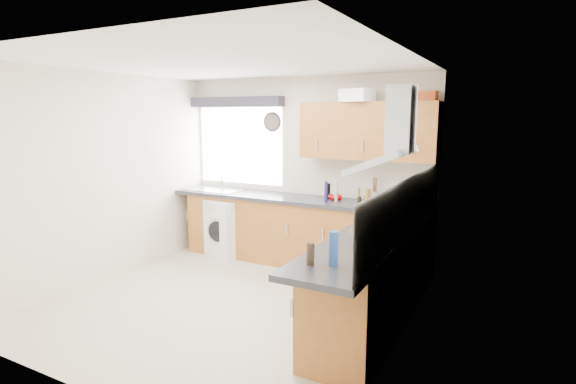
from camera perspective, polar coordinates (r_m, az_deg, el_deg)
The scene contains 37 objects.
ground_plane at distance 5.02m, azimuth -7.30°, elevation -13.74°, with size 3.60×3.60×0.00m, color beige.
ceiling at distance 4.63m, azimuth -7.99°, elevation 15.95°, with size 3.60×3.60×0.02m, color white.
wall_back at distance 6.20m, azimuth 2.08°, elevation 2.86°, with size 3.60×0.02×2.50m, color silver.
wall_front at distance 3.39m, azimuth -25.59°, elevation -3.83°, with size 3.60×0.02×2.50m, color silver.
wall_left at distance 5.89m, azimuth -22.05°, elevation 1.78°, with size 0.02×3.60×2.50m, color silver.
wall_right at distance 3.91m, azimuth 14.37°, elevation -1.48°, with size 0.02×3.60×2.50m, color silver.
window at distance 6.69m, azimuth -6.11°, elevation 5.89°, with size 1.40×0.02×1.10m, color white.
window_blind at distance 6.60m, azimuth -6.65°, elevation 11.30°, with size 1.50×0.18×0.14m, color #272631.
splashback at distance 4.22m, azimuth 15.16°, elevation -1.70°, with size 0.01×3.00×0.54m, color white.
base_cab_back at distance 6.14m, azimuth 0.00°, elevation -4.99°, with size 3.00×0.58×0.86m, color brown.
base_cab_corner at distance 5.59m, azimuth 14.69°, elevation -6.80°, with size 0.60×0.60×0.86m, color brown.
base_cab_right at distance 4.35m, azimuth 10.60°, elevation -11.45°, with size 0.58×2.10×0.86m, color brown.
worktop_back at distance 5.99m, azimuth 0.80°, elevation -0.91°, with size 3.60×0.62×0.05m, color #25252B.
worktop_right at distance 4.08m, azimuth 10.03°, elevation -6.16°, with size 0.62×2.42×0.05m, color #25252B.
sink at distance 6.68m, azimuth -9.40°, elevation 0.63°, with size 0.84×0.46×0.10m, color #ABB4BE, non-canonical shape.
oven at distance 4.49m, azimuth 11.06°, elevation -10.86°, with size 0.56×0.58×0.85m, color black.
hob_plate at distance 4.34m, azimuth 11.27°, elevation -4.77°, with size 0.52×0.52×0.01m, color #ABB4BE.
extractor_hood at distance 4.19m, azimuth 12.98°, elevation 6.47°, with size 0.52×0.78×0.66m, color #ABB4BE, non-canonical shape.
upper_cabinets at distance 5.64m, azimuth 10.11°, elevation 7.64°, with size 1.70×0.35×0.70m, color brown.
washing_machine at distance 6.52m, azimuth -7.48°, elevation -4.45°, with size 0.55×0.53×0.81m, color white.
wall_clock at distance 6.37m, azimuth -2.06°, elevation 8.90°, with size 0.28×0.28×0.04m, color #272631.
casserole at distance 5.58m, azimuth 8.77°, elevation 12.04°, with size 0.37×0.26×0.15m, color white.
storage_box at distance 5.57m, azimuth 17.05°, elevation 11.56°, with size 0.26×0.22×0.12m, color #C64F22.
utensil_pot at distance 5.77m, azimuth 10.91°, elevation -0.59°, with size 0.09×0.09×0.13m, color #A19983.
kitchen_roll at distance 4.77m, azimuth 11.12°, elevation -2.14°, with size 0.10×0.10×0.23m, color white.
tomato_cluster at distance 5.84m, azimuth 6.02°, elevation -0.63°, with size 0.16×0.16×0.07m, color #AF0108, non-canonical shape.
jar_0 at distance 5.58m, azimuth 9.04°, elevation -1.08°, with size 0.05×0.05×0.09m, color black.
jar_1 at distance 5.44m, azimuth 10.08°, elevation -0.72°, with size 0.07×0.07×0.22m, color brown.
jar_2 at distance 5.80m, azimuth 8.96°, elevation -0.28°, with size 0.04×0.04×0.17m, color olive.
jar_3 at distance 5.88m, azimuth 5.15°, elevation 0.10°, with size 0.05×0.05×0.20m, color black.
jar_4 at distance 5.70m, azimuth 6.15°, elevation 0.02°, with size 0.04×0.04×0.25m, color #BCB0A0.
jar_5 at distance 5.70m, azimuth 4.83°, elevation 0.07°, with size 0.04×0.04×0.26m, color navy.
jar_6 at distance 5.48m, azimuth 9.87°, elevation -1.14°, with size 0.06×0.06×0.12m, color #17421D.
bottle_0 at distance 3.63m, azimuth 9.23°, elevation -6.06°, with size 0.05×0.05×0.20m, color black.
bottle_1 at distance 3.29m, azimuth 5.79°, elevation -7.13°, with size 0.07×0.07×0.25m, color navy.
bottle_2 at distance 3.64m, azimuth 9.01°, elevation -6.05°, with size 0.05×0.05×0.20m, color brown.
bottle_3 at distance 3.31m, azimuth 2.87°, elevation -7.83°, with size 0.06×0.06×0.17m, color #32241C.
Camera 1 is at (2.69, -3.74, 1.99)m, focal length 28.00 mm.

